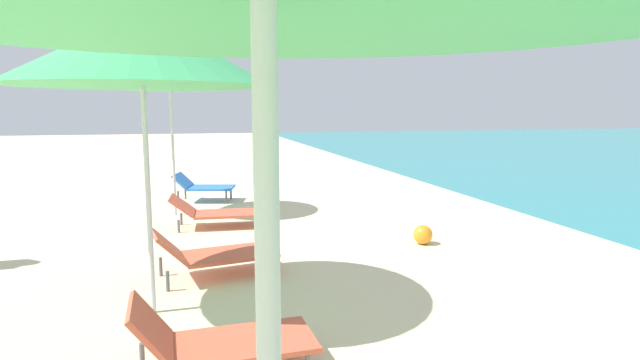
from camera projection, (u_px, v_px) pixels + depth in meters
umbrella_second at (141, 50)px, 4.53m from camera, size 2.41×2.41×2.85m
lounger_second_shoreside at (212, 252)px, 5.88m from camera, size 1.49×0.89×0.60m
lounger_second_inland at (217, 339)px, 3.74m from camera, size 1.36×0.66×0.60m
umbrella_farthest at (170, 78)px, 9.00m from camera, size 1.96×1.96×2.76m
lounger_farthest_shoreside at (203, 186)px, 10.67m from camera, size 1.34×0.96×0.60m
lounger_farthest_inland at (215, 211)px, 8.35m from camera, size 1.52×0.73×0.55m
beach_ball at (423, 235)px, 7.31m from camera, size 0.28×0.28×0.28m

